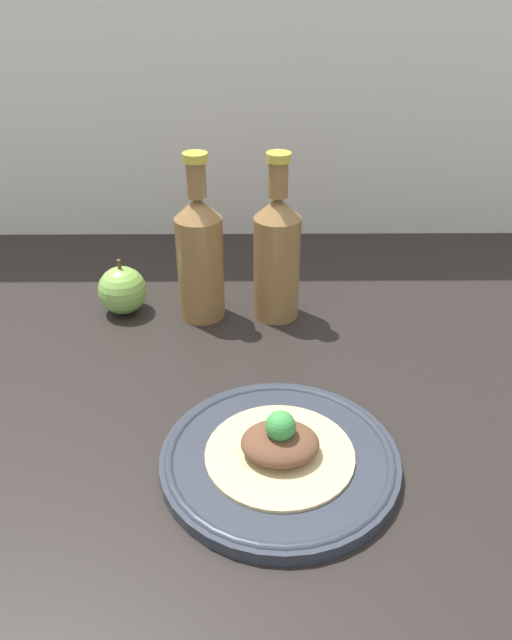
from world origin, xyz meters
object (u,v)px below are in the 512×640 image
(cider_bottle_right, at_px, (277,254))
(apple, at_px, (122,290))
(plated_food, at_px, (280,445))
(cider_bottle_left, at_px, (200,254))
(plate, at_px, (280,459))

(cider_bottle_right, relative_size, apple, 2.85)
(plated_food, xyz_separation_m, cider_bottle_left, (-0.11, 0.33, 0.07))
(cider_bottle_left, height_order, apple, cider_bottle_left)
(plate, distance_m, cider_bottle_left, 0.36)
(cider_bottle_right, height_order, apple, cider_bottle_right)
(cider_bottle_left, relative_size, cider_bottle_right, 1.00)
(plate, distance_m, apple, 0.41)
(cider_bottle_left, bearing_deg, cider_bottle_right, 0.00)
(cider_bottle_left, xyz_separation_m, apple, (-0.12, 0.01, -0.07))
(plated_food, bearing_deg, cider_bottle_right, 88.68)
(cider_bottle_right, bearing_deg, plated_food, -91.32)
(plate, xyz_separation_m, apple, (-0.23, 0.34, 0.03))
(plated_food, height_order, apple, apple)
(plate, distance_m, plated_food, 0.02)
(apple, bearing_deg, plated_food, -56.09)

